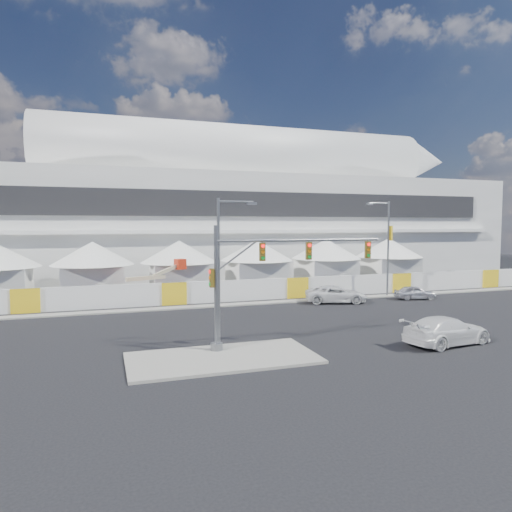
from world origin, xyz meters
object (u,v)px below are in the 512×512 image
object	(u,v)px
sedan_silver	(415,293)
streetlight_curb	(386,242)
pickup_curb	(336,294)
lot_car_a	(350,282)
lot_car_b	(453,276)
traffic_mast	(256,278)
pickup_near	(447,331)
boom_lift	(141,290)
streetlight_median	(222,262)

from	to	relation	value
sedan_silver	streetlight_curb	bearing A→B (deg)	49.74
pickup_curb	lot_car_a	xyz separation A→B (m)	(5.80, 7.43, -0.02)
pickup_curb	lot_car_b	distance (m)	22.16
lot_car_a	traffic_mast	distance (m)	26.85
lot_car_b	streetlight_curb	bearing A→B (deg)	90.73
pickup_curb	pickup_near	xyz separation A→B (m)	(-0.74, -15.07, 0.06)
pickup_curb	streetlight_curb	size ratio (longest dim) A/B	0.59
lot_car_b	boom_lift	world-z (taller)	boom_lift
streetlight_curb	boom_lift	xyz separation A→B (m)	(-23.32, 5.28, -4.49)
sedan_silver	streetlight_median	bearing A→B (deg)	132.62
streetlight_median	pickup_near	bearing A→B (deg)	-14.18
lot_car_a	pickup_near	bearing A→B (deg)	-171.60
traffic_mast	boom_lift	size ratio (longest dim) A/B	1.41
pickup_curb	streetlight_median	distance (m)	18.61
streetlight_median	boom_lift	bearing A→B (deg)	99.40
lot_car_a	sedan_silver	bearing A→B (deg)	-139.65
sedan_silver	streetlight_median	world-z (taller)	streetlight_median
lot_car_b	boom_lift	bearing A→B (deg)	67.83
boom_lift	pickup_curb	bearing A→B (deg)	-42.33
lot_car_a	traffic_mast	size ratio (longest dim) A/B	0.43
pickup_near	pickup_curb	bearing A→B (deg)	-10.55
pickup_near	lot_car_a	world-z (taller)	pickup_near
lot_car_a	streetlight_curb	size ratio (longest dim) A/B	0.49
pickup_curb	lot_car_a	distance (m)	9.43
streetlight_median	boom_lift	world-z (taller)	streetlight_median
pickup_near	streetlight_median	xyz separation A→B (m)	(-13.01, 3.29, 4.21)
pickup_near	boom_lift	size ratio (longest dim) A/B	0.76
pickup_near	lot_car_b	bearing A→B (deg)	-50.17
lot_car_b	streetlight_curb	size ratio (longest dim) A/B	0.49
traffic_mast	pickup_curb	bearing A→B (deg)	46.17
traffic_mast	streetlight_curb	world-z (taller)	streetlight_curb
pickup_curb	pickup_near	world-z (taller)	pickup_near
sedan_silver	lot_car_a	distance (m)	8.47
traffic_mast	pickup_near	bearing A→B (deg)	-13.26
lot_car_b	streetlight_median	world-z (taller)	streetlight_median
sedan_silver	streetlight_median	xyz separation A→B (m)	(-21.85, -11.06, 4.39)
sedan_silver	traffic_mast	xyz separation A→B (m)	(-20.04, -11.71, 3.47)
pickup_curb	traffic_mast	size ratio (longest dim) A/B	0.52
streetlight_median	boom_lift	xyz separation A→B (m)	(-3.11, 18.79, -4.05)
pickup_near	traffic_mast	bearing A→B (deg)	69.00
lot_car_a	streetlight_curb	bearing A→B (deg)	-148.91
pickup_curb	lot_car_b	xyz separation A→B (m)	(20.57, 8.24, 0.02)
lot_car_b	streetlight_curb	world-z (taller)	streetlight_curb
traffic_mast	boom_lift	bearing A→B (deg)	104.22
streetlight_curb	lot_car_a	bearing A→B (deg)	96.48
traffic_mast	streetlight_curb	bearing A→B (deg)	37.59
pickup_curb	streetlight_median	xyz separation A→B (m)	(-13.75, -11.79, 4.27)
pickup_near	streetlight_median	distance (m)	14.07
streetlight_curb	lot_car_b	bearing A→B (deg)	24.79
streetlight_curb	pickup_near	bearing A→B (deg)	-113.18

